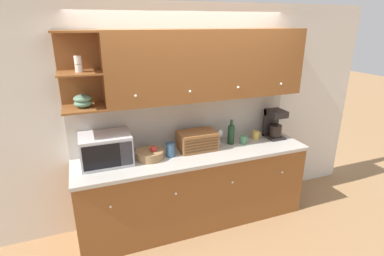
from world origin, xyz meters
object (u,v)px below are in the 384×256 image
fruit_basket (150,154)px  storage_canister (170,149)px  microwave (106,149)px  mug_blue_second (243,140)px  mug (256,135)px  coffee_maker (274,123)px  wine_bottle (231,133)px  bread_box (197,141)px  wine_glass (220,134)px

fruit_basket → storage_canister: (0.23, -0.02, 0.03)m
microwave → mug_blue_second: (1.66, -0.04, -0.11)m
microwave → mug: size_ratio=5.03×
mug_blue_second → fruit_basket: bearing=-179.2°
mug_blue_second → coffee_maker: size_ratio=0.27×
coffee_maker → fruit_basket: bearing=-177.5°
microwave → wine_bottle: (1.51, 0.01, -0.02)m
storage_canister → bread_box: (0.36, 0.08, 0.03)m
mug → coffee_maker: (0.24, -0.03, 0.14)m
wine_glass → mug_blue_second: (0.27, -0.12, -0.08)m
wine_glass → mug: wine_glass is taller
mug → fruit_basket: bearing=-175.8°
fruit_basket → bread_box: size_ratio=0.70×
wine_glass → fruit_basket: bearing=-171.7°
wine_glass → mug_blue_second: 0.31m
wine_bottle → mug: (0.39, 0.04, -0.09)m
mug → microwave: bearing=-178.6°
microwave → storage_canister: (0.69, -0.08, -0.08)m
fruit_basket → mug_blue_second: size_ratio=3.07×
microwave → coffee_maker: 2.14m
wine_glass → bread_box: bearing=-166.6°
fruit_basket → mug: (1.44, 0.10, 0.00)m
fruit_basket → wine_glass: size_ratio=1.68×
fruit_basket → wine_glass: wine_glass is taller
microwave → bread_box: microwave is taller
coffee_maker → bread_box: bearing=-179.1°
microwave → storage_canister: 0.70m
mug → coffee_maker: coffee_maker is taller
microwave → bread_box: (1.05, -0.00, -0.05)m
storage_canister → mug_blue_second: (0.97, 0.04, -0.03)m
storage_canister → mug: size_ratio=1.57×
mug_blue_second → mug: size_ratio=0.96×
microwave → coffee_maker: coffee_maker is taller
fruit_basket → coffee_maker: coffee_maker is taller
microwave → storage_canister: size_ratio=3.21×
bread_box → mug_blue_second: bearing=-3.6°
mug_blue_second → wine_glass: bearing=156.4°
bread_box → mug: bread_box is taller
mug_blue_second → mug: mug is taller
fruit_basket → bread_box: bearing=5.3°
fruit_basket → bread_box: 0.59m
wine_glass → storage_canister: bearing=-167.2°
storage_canister → wine_glass: (0.70, 0.16, 0.04)m
fruit_basket → storage_canister: 0.24m
wine_bottle → storage_canister: bearing=-173.6°
bread_box → wine_glass: 0.35m
fruit_basket → coffee_maker: 1.69m
bread_box → mug_blue_second: size_ratio=4.40×
mug → wine_glass: bearing=176.6°
bread_box → mug_blue_second: (0.61, -0.04, -0.06)m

